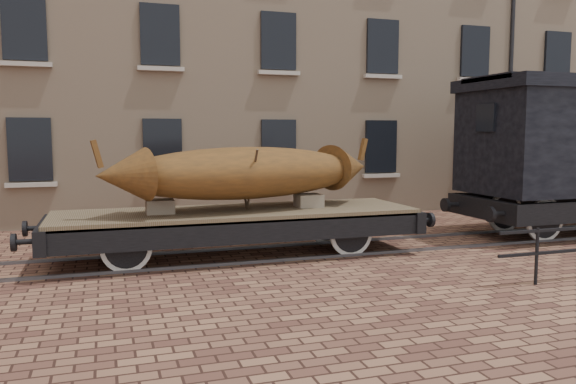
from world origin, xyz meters
name	(u,v)px	position (x,y,z in m)	size (l,w,h in m)	color
ground	(301,252)	(0.00, 0.00, 0.00)	(90.00, 90.00, 0.00)	#533026
warehouse_cream	(289,22)	(3.00, 9.99, 7.00)	(40.00, 10.19, 14.00)	beige
rail_track	(301,251)	(0.00, 0.00, 0.03)	(30.00, 1.52, 0.06)	#59595E
flatcar_wagon	(238,219)	(-1.45, 0.00, 0.80)	(8.55, 2.32, 1.29)	brown
iron_boat	(247,173)	(-1.24, 0.00, 1.80)	(6.28, 2.75, 1.52)	brown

